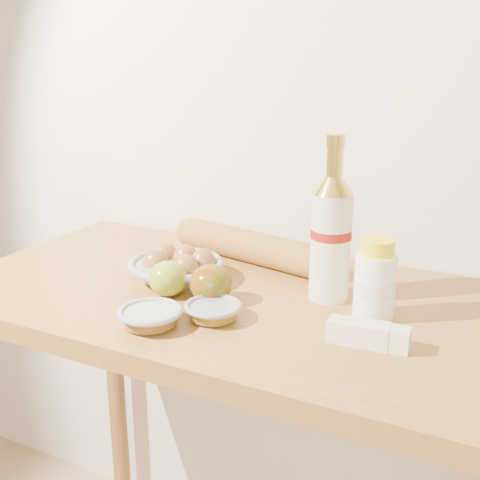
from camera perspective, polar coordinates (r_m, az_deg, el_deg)
name	(u,v)px	position (r m, az deg, el deg)	size (l,w,h in m)	color
back_wall	(313,76)	(1.39, 6.97, 15.18)	(3.50, 0.02, 2.60)	silver
table	(247,352)	(1.23, 0.64, -10.55)	(1.20, 0.60, 0.90)	#AD7938
bourbon_bottle	(331,235)	(1.13, 8.62, 0.51)	(0.08, 0.08, 0.31)	beige
cream_bottle	(375,282)	(1.08, 12.68, -3.87)	(0.09, 0.09, 0.14)	white
egg_bowl	(177,268)	(1.24, -5.99, -2.61)	(0.20, 0.20, 0.07)	gray
baguette	(249,246)	(1.34, 0.90, -0.60)	(0.43, 0.16, 0.07)	#AC7834
apple_yellowgreen	(168,278)	(1.17, -6.83, -3.64)	(0.08, 0.08, 0.07)	#A69321
apple_redgreen_right	(211,284)	(1.13, -2.76, -4.18)	(0.08, 0.08, 0.07)	maroon
sugar_bowl	(150,317)	(1.05, -8.50, -7.21)	(0.12, 0.12, 0.03)	#93A19C
syrup_bowl	(213,311)	(1.07, -2.56, -6.73)	(0.12, 0.12, 0.03)	gray
butter_stick	(368,334)	(1.00, 12.04, -8.74)	(0.13, 0.05, 0.04)	beige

